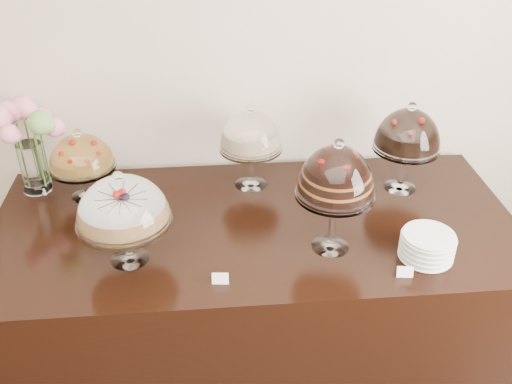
{
  "coord_description": "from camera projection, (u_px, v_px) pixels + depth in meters",
  "views": [
    {
      "loc": [
        0.15,
        0.5,
        2.28
      ],
      "look_at": [
        0.32,
        2.4,
        1.08
      ],
      "focal_mm": 40.0,
      "sensor_mm": 36.0,
      "label": 1
    }
  ],
  "objects": [
    {
      "name": "wall_back",
      "position": [
        173.0,
        43.0,
        2.51
      ],
      "size": [
        5.0,
        0.04,
        3.0
      ],
      "primitive_type": "cube",
      "color": "beige",
      "rests_on": "ground"
    },
    {
      "name": "display_counter",
      "position": [
        255.0,
        301.0,
        2.63
      ],
      "size": [
        2.2,
        1.0,
        0.9
      ],
      "primitive_type": "cube",
      "color": "black",
      "rests_on": "ground"
    },
    {
      "name": "cake_stand_sugar_sponge",
      "position": [
        122.0,
        205.0,
        2.06
      ],
      "size": [
        0.35,
        0.35,
        0.38
      ],
      "color": "white",
      "rests_on": "display_counter"
    },
    {
      "name": "cake_stand_choco_layer",
      "position": [
        336.0,
        176.0,
        2.08
      ],
      "size": [
        0.3,
        0.3,
        0.48
      ],
      "color": "white",
      "rests_on": "display_counter"
    },
    {
      "name": "cake_stand_cheesecake",
      "position": [
        251.0,
        134.0,
        2.52
      ],
      "size": [
        0.28,
        0.28,
        0.4
      ],
      "color": "white",
      "rests_on": "display_counter"
    },
    {
      "name": "cake_stand_dark_choco",
      "position": [
        408.0,
        133.0,
        2.48
      ],
      "size": [
        0.3,
        0.3,
        0.42
      ],
      "color": "white",
      "rests_on": "display_counter"
    },
    {
      "name": "cake_stand_fruit_tart",
      "position": [
        81.0,
        155.0,
        2.46
      ],
      "size": [
        0.29,
        0.29,
        0.33
      ],
      "color": "white",
      "rests_on": "display_counter"
    },
    {
      "name": "flower_vase",
      "position": [
        27.0,
        133.0,
        2.47
      ],
      "size": [
        0.3,
        0.28,
        0.43
      ],
      "color": "white",
      "rests_on": "display_counter"
    },
    {
      "name": "plate_stack",
      "position": [
        427.0,
        246.0,
        2.17
      ],
      "size": [
        0.2,
        0.2,
        0.1
      ],
      "color": "white",
      "rests_on": "display_counter"
    },
    {
      "name": "price_card_left",
      "position": [
        220.0,
        279.0,
        2.06
      ],
      "size": [
        0.06,
        0.02,
        0.04
      ],
      "primitive_type": "cube",
      "rotation": [
        -0.21,
        0.0,
        -0.1
      ],
      "color": "white",
      "rests_on": "display_counter"
    },
    {
      "name": "price_card_right",
      "position": [
        405.0,
        272.0,
        2.09
      ],
      "size": [
        0.06,
        0.02,
        0.04
      ],
      "primitive_type": "cube",
      "rotation": [
        -0.21,
        0.0,
        -0.12
      ],
      "color": "white",
      "rests_on": "display_counter"
    }
  ]
}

